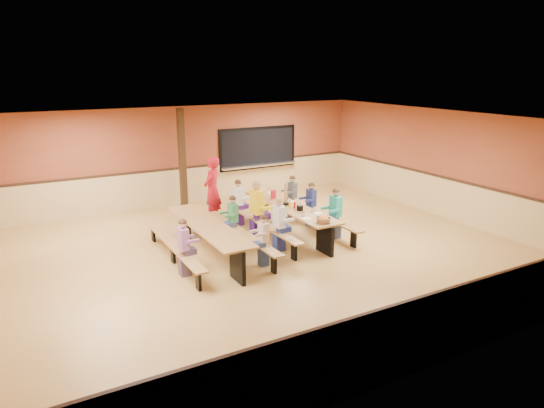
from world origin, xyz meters
TOP-DOWN VIEW (x-y plane):
  - ground at (0.00, 0.00)m, footprint 12.00×12.00m
  - room_envelope at (0.00, 0.00)m, footprint 12.04×10.04m
  - kitchen_pass_through at (2.60, 4.96)m, footprint 2.78×0.28m
  - structural_post at (-0.20, 4.40)m, footprint 0.18×0.18m
  - cafeteria_table_main at (1.39, 0.89)m, footprint 1.91×3.70m
  - cafeteria_table_second at (-0.99, 0.50)m, footprint 1.91×3.70m
  - seated_child_white_left at (0.57, 0.01)m, footprint 0.39×0.32m
  - seated_adult_yellow at (0.57, 1.13)m, footprint 0.48×0.39m
  - seated_child_grey_left at (0.57, 2.21)m, footprint 0.38×0.31m
  - seated_child_teal_right at (2.22, 0.09)m, footprint 0.40×0.33m
  - seated_child_navy_right at (2.22, 1.17)m, footprint 0.36×0.29m
  - seated_child_char_right at (2.22, 2.13)m, footprint 0.36×0.29m
  - seated_child_purple_sec at (-1.81, -0.27)m, footprint 0.36×0.30m
  - seated_child_green_sec at (-0.16, 0.95)m, footprint 0.35×0.29m
  - seated_child_tan_sec at (-0.16, -0.60)m, footprint 0.33×0.27m
  - standing_woman at (0.08, 2.81)m, footprint 0.78×0.77m
  - punch_pitcher at (1.38, 1.74)m, footprint 0.16×0.16m
  - chip_bowl at (1.33, -0.66)m, footprint 0.32×0.32m
  - napkin_dispenser at (1.39, 0.43)m, footprint 0.10×0.14m
  - condiment_mustard at (1.35, 0.82)m, footprint 0.06×0.06m
  - condiment_ketchup at (1.38, 0.65)m, footprint 0.06×0.06m
  - table_paddle at (1.35, 1.05)m, footprint 0.16×0.16m
  - place_settings at (1.39, 0.89)m, footprint 0.65×3.30m

SIDE VIEW (x-z plane):
  - ground at x=0.00m, z-range 0.00..0.00m
  - cafeteria_table_main at x=1.39m, z-range 0.16..0.90m
  - cafeteria_table_second at x=-0.99m, z-range 0.16..0.90m
  - seated_child_tan_sec at x=-0.16m, z-range 0.00..1.12m
  - seated_child_green_sec at x=-0.16m, z-range 0.00..1.18m
  - seated_child_char_right at x=2.22m, z-range 0.00..1.18m
  - seated_child_navy_right at x=2.22m, z-range 0.00..1.18m
  - seated_child_purple_sec at x=-1.81m, z-range 0.00..1.19m
  - seated_child_grey_left at x=0.57m, z-range 0.00..1.23m
  - seated_child_white_left at x=0.57m, z-range 0.00..1.26m
  - seated_child_teal_right at x=2.22m, z-range 0.00..1.27m
  - room_envelope at x=0.00m, z-range -0.82..2.20m
  - seated_adult_yellow at x=0.57m, z-range 0.00..1.44m
  - place_settings at x=1.39m, z-range 0.74..0.85m
  - napkin_dispenser at x=1.39m, z-range 0.74..0.87m
  - chip_bowl at x=1.33m, z-range 0.74..0.89m
  - condiment_mustard at x=1.35m, z-range 0.74..0.91m
  - condiment_ketchup at x=1.38m, z-range 0.74..0.91m
  - punch_pitcher at x=1.38m, z-range 0.74..0.96m
  - table_paddle at x=1.35m, z-range 0.60..1.16m
  - standing_woman at x=0.08m, z-range 0.00..1.81m
  - kitchen_pass_through at x=2.60m, z-range 0.80..2.18m
  - structural_post at x=-0.20m, z-range 0.00..3.00m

